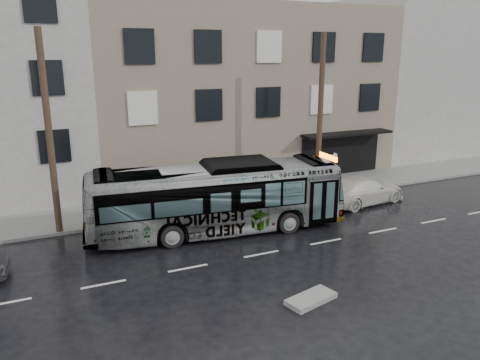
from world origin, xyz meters
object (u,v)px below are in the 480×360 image
Objects in this scene: white_sedan at (362,190)px; bus at (216,198)px; utility_pole_rear at (49,135)px; utility_pole_front at (320,117)px; sign_post at (333,172)px.

bus is at bearing 86.51° from white_sedan.
bus is 2.29× the size of white_sedan.
bus is (6.72, -2.68, -3.00)m from utility_pole_rear.
utility_pole_front is 0.76× the size of bus.
bus is 9.00m from white_sedan.
sign_post is (1.10, 0.00, -3.30)m from utility_pole_front.
sign_post is 8.80m from bus.
white_sedan is (15.66, -2.01, -3.90)m from utility_pole_rear.
utility_pole_rear reaches higher than white_sedan.
sign_post is at bearing 0.00° from utility_pole_front.
utility_pole_front is at bearing 31.76° from white_sedan.
utility_pole_rear is at bearing 180.00° from sign_post.
white_sedan is (1.66, -2.01, -3.90)m from utility_pole_front.
white_sedan is (0.56, -2.01, -0.60)m from sign_post.
utility_pole_rear is 7.83m from bus.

